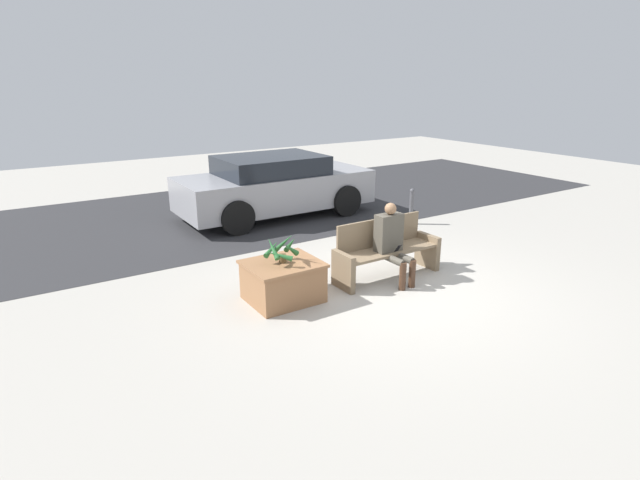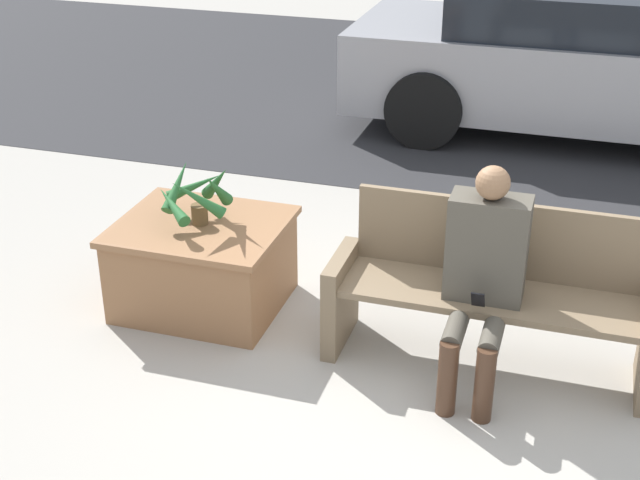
{
  "view_description": "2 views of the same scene",
  "coord_description": "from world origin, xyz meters",
  "px_view_note": "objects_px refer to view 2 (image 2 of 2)",
  "views": [
    {
      "loc": [
        -4.67,
        -5.27,
        3.03
      ],
      "look_at": [
        -0.73,
        0.83,
        0.67
      ],
      "focal_mm": 28.0,
      "sensor_mm": 36.0,
      "label": 1
    },
    {
      "loc": [
        0.62,
        -3.98,
        2.91
      ],
      "look_at": [
        -0.78,
        0.48,
        0.59
      ],
      "focal_mm": 50.0,
      "sensor_mm": 36.0,
      "label": 2
    }
  ],
  "objects_px": {
    "bench": "(492,293)",
    "person_seated": "(484,269)",
    "planter_box": "(203,262)",
    "potted_plant": "(196,193)",
    "parked_car": "(584,59)"
  },
  "relations": [
    {
      "from": "bench",
      "to": "potted_plant",
      "type": "distance_m",
      "value": 1.85
    },
    {
      "from": "potted_plant",
      "to": "parked_car",
      "type": "xyz_separation_m",
      "value": [
        2.08,
        4.14,
        -0.07
      ]
    },
    {
      "from": "bench",
      "to": "person_seated",
      "type": "xyz_separation_m",
      "value": [
        -0.04,
        -0.19,
        0.24
      ]
    },
    {
      "from": "bench",
      "to": "potted_plant",
      "type": "height_order",
      "value": "potted_plant"
    },
    {
      "from": "bench",
      "to": "planter_box",
      "type": "xyz_separation_m",
      "value": [
        -1.8,
        0.09,
        -0.13
      ]
    },
    {
      "from": "planter_box",
      "to": "potted_plant",
      "type": "height_order",
      "value": "potted_plant"
    },
    {
      "from": "bench",
      "to": "potted_plant",
      "type": "bearing_deg",
      "value": 177.36
    },
    {
      "from": "person_seated",
      "to": "potted_plant",
      "type": "height_order",
      "value": "person_seated"
    },
    {
      "from": "person_seated",
      "to": "potted_plant",
      "type": "distance_m",
      "value": 1.8
    },
    {
      "from": "planter_box",
      "to": "parked_car",
      "type": "xyz_separation_m",
      "value": [
        2.07,
        4.14,
        0.4
      ]
    },
    {
      "from": "potted_plant",
      "to": "planter_box",
      "type": "bearing_deg",
      "value": 10.05
    },
    {
      "from": "person_seated",
      "to": "parked_car",
      "type": "relative_size",
      "value": 0.28
    },
    {
      "from": "bench",
      "to": "person_seated",
      "type": "height_order",
      "value": "person_seated"
    },
    {
      "from": "parked_car",
      "to": "planter_box",
      "type": "bearing_deg",
      "value": -116.59
    },
    {
      "from": "planter_box",
      "to": "bench",
      "type": "bearing_deg",
      "value": -2.73
    }
  ]
}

